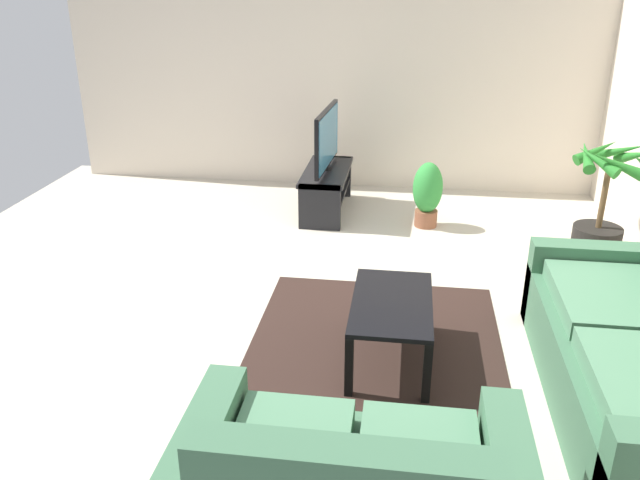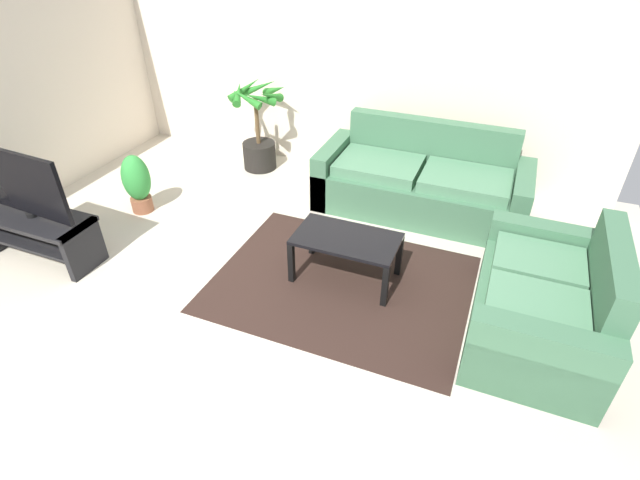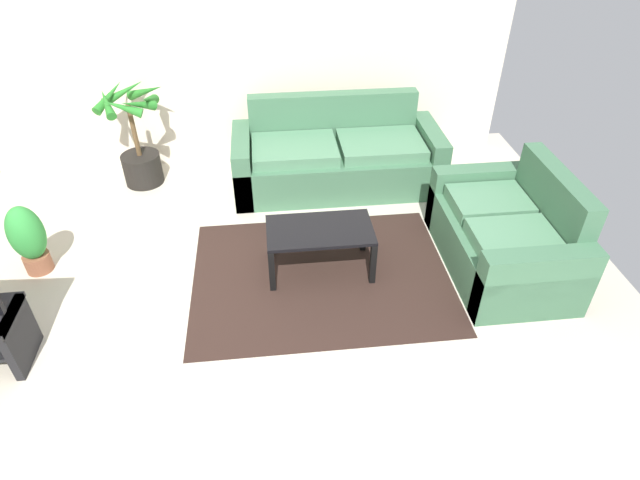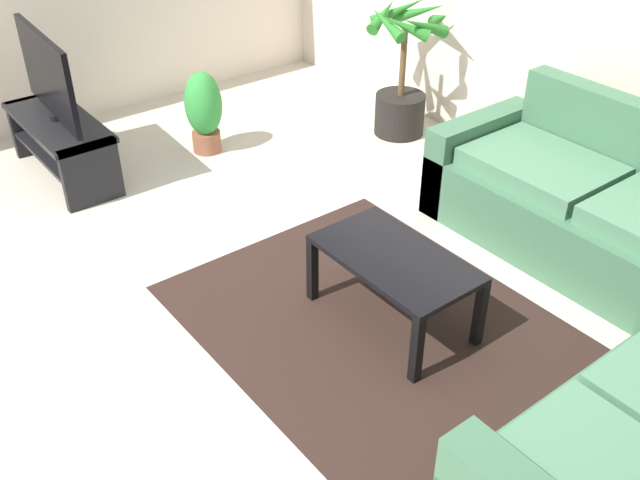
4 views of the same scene
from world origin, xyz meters
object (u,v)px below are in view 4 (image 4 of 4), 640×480
at_px(potted_palm, 403,82).
at_px(potted_plant_small, 204,110).
at_px(couch_main, 606,216).
at_px(tv_stand, 61,139).
at_px(tv, 48,75).
at_px(coffee_table, 394,266).

height_order(potted_palm, potted_plant_small, potted_palm).
bearing_deg(potted_plant_small, couch_main, 22.75).
distance_m(tv_stand, potted_plant_small, 1.07).
xyz_separation_m(tv, potted_plant_small, (0.28, 1.03, -0.44)).
height_order(tv_stand, coffee_table, tv_stand).
bearing_deg(tv, potted_palm, 68.50).
bearing_deg(tv_stand, couch_main, 35.64).
xyz_separation_m(coffee_table, potted_palm, (-1.75, 1.70, 0.08)).
bearing_deg(couch_main, coffee_table, -103.40).
relative_size(tv, potted_plant_small, 1.62).
relative_size(tv_stand, tv, 1.04).
bearing_deg(couch_main, potted_palm, 172.46).
xyz_separation_m(couch_main, tv_stand, (-3.07, -2.20, -0.01)).
bearing_deg(tv, potted_plant_small, 74.60).
bearing_deg(potted_plant_small, coffee_table, -6.03).
relative_size(coffee_table, potted_palm, 0.82).
distance_m(couch_main, coffee_table, 1.47).
bearing_deg(coffee_table, couch_main, 76.60).
height_order(couch_main, potted_palm, potted_palm).
xyz_separation_m(tv_stand, coffee_table, (2.73, 0.77, 0.07)).
bearing_deg(potted_palm, coffee_table, -44.14).
xyz_separation_m(couch_main, potted_plant_small, (-2.78, -1.17, 0.04)).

